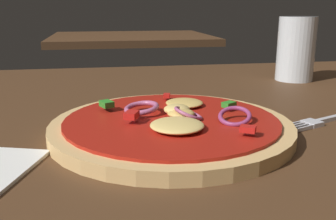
% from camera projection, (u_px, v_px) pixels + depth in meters
% --- Properties ---
extents(dining_table, '(1.49, 1.00, 0.03)m').
position_uv_depth(dining_table, '(203.00, 158.00, 0.37)').
color(dining_table, '#4C301C').
rests_on(dining_table, ground).
extents(pizza, '(0.25, 0.25, 0.03)m').
position_uv_depth(pizza, '(172.00, 125.00, 0.39)').
color(pizza, tan).
rests_on(pizza, dining_table).
extents(fork, '(0.15, 0.07, 0.01)m').
position_uv_depth(fork, '(327.00, 120.00, 0.44)').
color(fork, silver).
rests_on(fork, dining_table).
extents(beer_glass, '(0.07, 0.07, 0.11)m').
position_uv_depth(beer_glass, '(296.00, 51.00, 0.67)').
color(beer_glass, silver).
rests_on(beer_glass, dining_table).
extents(background_table, '(0.72, 0.60, 0.03)m').
position_uv_depth(background_table, '(131.00, 38.00, 1.75)').
color(background_table, '#4C301C').
rests_on(background_table, ground).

